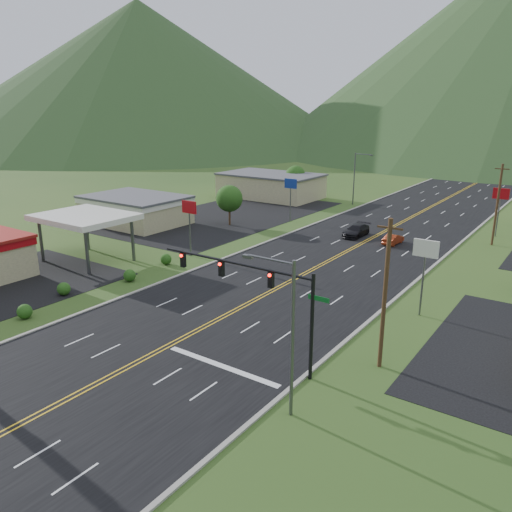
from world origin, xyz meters
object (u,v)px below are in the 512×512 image
Objects in this scene: gas_canopy at (85,218)px; car_dark_mid at (356,231)px; streetlight_west at (356,175)px; car_red_far at (393,239)px; streetlight_east at (287,328)px; traffic_signal at (258,287)px.

gas_canopy is 1.92× the size of car_dark_mid.
streetlight_west reaches higher than car_red_far.
streetlight_west reaches higher than car_dark_mid.
streetlight_east reaches higher than car_dark_mid.
traffic_signal is at bearing 98.78° from car_red_far.
car_red_far is at bearing -10.23° from car_dark_mid.
traffic_signal is at bearing -75.56° from car_dark_mid.
gas_canopy is (-33.18, 12.00, -0.31)m from streetlight_east.
streetlight_west is 1.73× the size of car_dark_mid.
streetlight_west is at bearing 115.41° from car_dark_mid.
gas_canopy is at bearing 49.50° from car_red_far.
car_dark_mid is at bearing -65.29° from streetlight_west.
traffic_signal is 6.17m from streetlight_east.
car_dark_mid is at bearing 53.96° from gas_canopy.
gas_canopy is 36.69m from car_red_far.
traffic_signal is 1.46× the size of streetlight_west.
streetlight_east is 1.00× the size of streetlight_west.
car_dark_mid is (-8.63, 35.29, -4.57)m from traffic_signal.
traffic_signal is 34.71m from car_red_far.
gas_canopy is at bearing -102.13° from streetlight_west.
streetlight_east is (4.70, -4.00, -0.15)m from traffic_signal.
gas_canopy is 2.60× the size of car_red_far.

